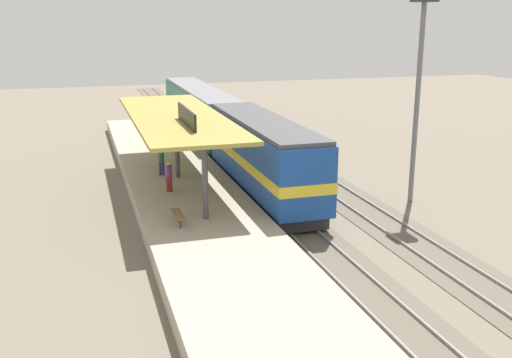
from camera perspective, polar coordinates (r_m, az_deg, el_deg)
The scene contains 11 objects.
ground_plane at distance 37.71m, azimuth 2.43°, elevation -0.36°, with size 120.00×120.00×0.00m, color #706656.
track_near at distance 37.12m, azimuth -0.49°, elevation -0.56°, with size 3.20×110.00×0.16m.
track_far at distance 38.61m, azimuth 6.07°, elevation -0.01°, with size 3.20×110.00×0.16m.
platform at distance 36.03m, azimuth -7.53°, elevation -0.49°, with size 6.00×44.00×0.90m, color #A89E89.
station_canopy at distance 35.05m, azimuth -7.73°, elevation 5.90°, with size 5.20×18.00×4.70m.
platform_bench at distance 27.69m, azimuth -7.58°, elevation -3.44°, with size 0.44×1.70×0.50m.
locomotive at distance 34.25m, azimuth 0.66°, elevation 2.20°, with size 2.93×14.43×4.44m.
passenger_carriage_single at distance 51.41m, azimuth -5.41°, elevation 6.45°, with size 2.90×20.00×4.24m.
light_mast at distance 33.53m, azimuth 15.66°, elevation 11.71°, with size 1.10×1.10×11.70m.
person_waiting at distance 32.72m, azimuth -8.43°, elevation 0.40°, with size 0.34×0.34×1.71m.
person_walking at distance 36.24m, azimuth -9.15°, elevation 1.83°, with size 0.34×0.34×1.71m.
Camera 1 is at (-10.04, -34.26, 10.19)m, focal length 41.31 mm.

